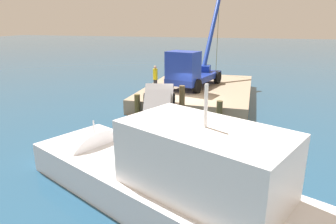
{
  "coord_description": "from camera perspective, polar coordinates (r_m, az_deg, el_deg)",
  "views": [
    {
      "loc": [
        18.58,
        3.99,
        5.87
      ],
      "look_at": [
        1.89,
        -0.78,
        0.59
      ],
      "focal_mm": 31.75,
      "sensor_mm": 36.0,
      "label": 1
    }
  ],
  "objects": [
    {
      "name": "piling_near",
      "position": [
        19.01,
        -5.9,
        1.18
      ],
      "size": [
        0.36,
        0.36,
        1.49
      ],
      "primitive_type": "cylinder",
      "color": "brown",
      "rests_on": "ground"
    },
    {
      "name": "piling_mid",
      "position": [
        18.09,
        2.69,
        1.63
      ],
      "size": [
        0.35,
        0.35,
        2.21
      ],
      "primitive_type": "cylinder",
      "color": "brown",
      "rests_on": "ground"
    },
    {
      "name": "moored_yacht",
      "position": [
        10.8,
        -4.88,
        -13.34
      ],
      "size": [
        9.29,
        15.23,
        5.8
      ],
      "color": "white",
      "rests_on": "ground"
    },
    {
      "name": "salvaged_car",
      "position": [
        17.4,
        -2.03,
        -0.73
      ],
      "size": [
        4.12,
        2.62,
        3.48
      ],
      "color": "#99999E",
      "rests_on": "ground"
    },
    {
      "name": "dock_worker",
      "position": [
        22.18,
        -2.45,
        6.62
      ],
      "size": [
        0.34,
        0.34,
        1.8
      ],
      "color": "#2D2D2D",
      "rests_on": "dock"
    },
    {
      "name": "piling_far",
      "position": [
        17.61,
        9.8,
        -0.25
      ],
      "size": [
        0.35,
        0.35,
        1.5
      ],
      "primitive_type": "cylinder",
      "color": "brown",
      "rests_on": "ground"
    },
    {
      "name": "ground",
      "position": [
        19.89,
        3.65,
        -0.29
      ],
      "size": [
        200.0,
        200.0,
        0.0
      ],
      "primitive_type": "plane",
      "color": "navy"
    },
    {
      "name": "crane_truck",
      "position": [
        22.85,
        4.56,
        8.3
      ],
      "size": [
        9.89,
        3.69,
        7.16
      ],
      "color": "navy",
      "rests_on": "dock"
    },
    {
      "name": "dock",
      "position": [
        23.93,
        5.95,
        3.84
      ],
      "size": [
        11.61,
        7.91,
        0.99
      ],
      "primitive_type": "cube",
      "color": "gray",
      "rests_on": "ground"
    }
  ]
}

